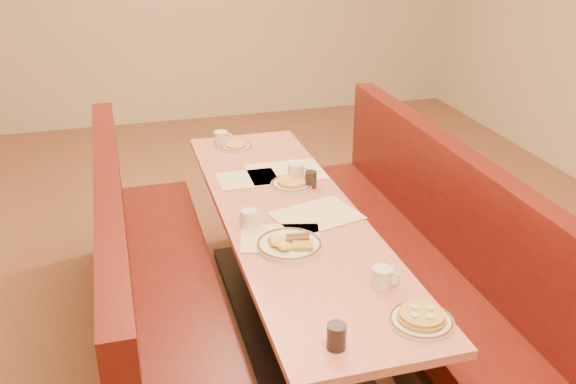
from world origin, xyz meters
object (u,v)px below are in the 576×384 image
object	(u,v)px
diner_table	(290,275)
coffee_mug_d	(222,138)
booth_right	(413,258)
coffee_mug_a	(383,277)
coffee_mug_c	(297,172)
soda_tumbler_near	(336,337)
coffee_mug_b	(249,218)
eggs_plate	(289,244)
pancake_plate	(421,319)
soda_tumbler_mid	(311,179)
booth_left	(154,298)

from	to	relation	value
diner_table	coffee_mug_d	distance (m)	1.17
booth_right	coffee_mug_a	world-z (taller)	booth_right
coffee_mug_c	soda_tumbler_near	size ratio (longest dim) A/B	1.28
coffee_mug_b	eggs_plate	bearing A→B (deg)	-46.26
diner_table	booth_right	bearing A→B (deg)	0.00
pancake_plate	coffee_mug_b	distance (m)	1.06
eggs_plate	coffee_mug_b	distance (m)	0.29
booth_right	coffee_mug_a	distance (m)	1.05
coffee_mug_c	soda_tumbler_mid	bearing A→B (deg)	-41.96
booth_right	coffee_mug_b	bearing A→B (deg)	-174.78
booth_right	coffee_mug_b	world-z (taller)	booth_right
booth_right	pancake_plate	world-z (taller)	booth_right
eggs_plate	coffee_mug_d	size ratio (longest dim) A/B	2.41
pancake_plate	coffee_mug_c	bearing A→B (deg)	92.91
pancake_plate	coffee_mug_b	world-z (taller)	coffee_mug_b
coffee_mug_a	soda_tumbler_near	xyz separation A→B (m)	(-0.32, -0.32, 0.00)
pancake_plate	soda_tumbler_mid	xyz separation A→B (m)	(-0.02, 1.33, 0.03)
eggs_plate	coffee_mug_d	world-z (taller)	coffee_mug_d
coffee_mug_b	coffee_mug_c	xyz separation A→B (m)	(0.39, 0.49, 0.01)
eggs_plate	coffee_mug_b	size ratio (longest dim) A/B	2.70
coffee_mug_c	coffee_mug_d	distance (m)	0.75
eggs_plate	booth_left	bearing A→B (deg)	151.28
diner_table	eggs_plate	world-z (taller)	eggs_plate
booth_left	coffee_mug_c	size ratio (longest dim) A/B	19.62
booth_left	coffee_mug_c	distance (m)	1.07
booth_right	soda_tumbler_near	xyz separation A→B (m)	(-0.87, -1.10, 0.44)
eggs_plate	coffee_mug_b	world-z (taller)	coffee_mug_b
diner_table	coffee_mug_a	world-z (taller)	coffee_mug_a
diner_table	coffee_mug_d	xyz separation A→B (m)	(-0.16, 1.08, 0.43)
coffee_mug_d	soda_tumbler_near	xyz separation A→B (m)	(0.02, -2.18, -0.00)
soda_tumbler_near	soda_tumbler_mid	bearing A→B (deg)	76.18
diner_table	coffee_mug_c	size ratio (longest dim) A/B	19.62
booth_left	soda_tumbler_mid	xyz separation A→B (m)	(0.93, 0.29, 0.43)
pancake_plate	booth_left	bearing A→B (deg)	132.58
diner_table	soda_tumbler_mid	bearing A→B (deg)	55.12
coffee_mug_a	coffee_mug_c	xyz separation A→B (m)	(-0.03, 1.18, 0.00)
coffee_mug_a	coffee_mug_b	bearing A→B (deg)	144.73
booth_right	soda_tumbler_mid	size ratio (longest dim) A/B	26.77
coffee_mug_d	soda_tumbler_near	bearing A→B (deg)	-92.67
soda_tumbler_mid	coffee_mug_d	bearing A→B (deg)	114.76
booth_left	pancake_plate	xyz separation A→B (m)	(0.96, -1.04, 0.41)
pancake_plate	coffee_mug_c	distance (m)	1.45
pancake_plate	coffee_mug_b	size ratio (longest dim) A/B	2.18
diner_table	booth_left	bearing A→B (deg)	180.00
eggs_plate	coffee_mug_a	world-z (taller)	coffee_mug_a
coffee_mug_a	soda_tumbler_mid	bearing A→B (deg)	112.31
booth_right	pancake_plate	xyz separation A→B (m)	(-0.51, -1.04, 0.41)
coffee_mug_b	soda_tumbler_near	xyz separation A→B (m)	(0.10, -1.01, 0.00)
coffee_mug_d	coffee_mug_b	bearing A→B (deg)	-96.85
coffee_mug_a	soda_tumbler_mid	world-z (taller)	soda_tumbler_mid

